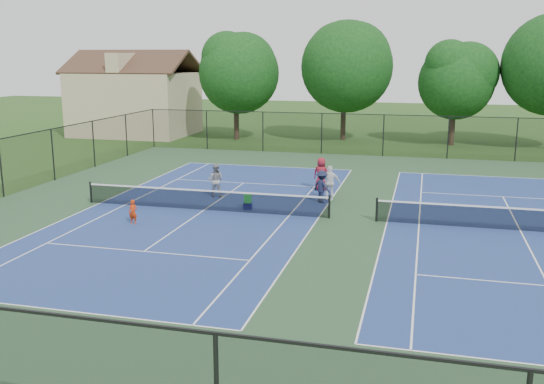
% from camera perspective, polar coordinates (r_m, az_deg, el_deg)
% --- Properties ---
extents(ground, '(140.00, 140.00, 0.00)m').
position_cam_1_polar(ground, '(27.18, 7.58, -2.62)').
color(ground, '#234716').
rests_on(ground, ground).
extents(court_pad, '(36.00, 36.00, 0.01)m').
position_cam_1_polar(court_pad, '(27.18, 7.58, -2.61)').
color(court_pad, '#2A4B2F').
rests_on(court_pad, ground).
extents(tennis_court_left, '(12.00, 23.83, 1.07)m').
position_cam_1_polar(tennis_court_left, '(28.77, -6.39, -1.52)').
color(tennis_court_left, navy).
rests_on(tennis_court_left, ground).
extents(tennis_court_right, '(12.00, 23.83, 1.07)m').
position_cam_1_polar(tennis_court_right, '(27.30, 22.35, -3.21)').
color(tennis_court_right, navy).
rests_on(tennis_court_right, ground).
extents(perimeter_fence, '(36.08, 36.08, 3.02)m').
position_cam_1_polar(perimeter_fence, '(26.81, 7.68, 0.69)').
color(perimeter_fence, black).
rests_on(perimeter_fence, ground).
extents(tree_back_a, '(6.80, 6.80, 9.15)m').
position_cam_1_polar(tree_back_a, '(52.55, -3.43, 11.51)').
color(tree_back_a, '#2D2116').
rests_on(tree_back_a, ground).
extents(tree_back_b, '(7.60, 7.60, 10.03)m').
position_cam_1_polar(tree_back_b, '(52.52, 6.85, 12.05)').
color(tree_back_b, '#2D2116').
rests_on(tree_back_b, ground).
extents(tree_back_c, '(6.00, 6.00, 8.40)m').
position_cam_1_polar(tree_back_c, '(51.13, 16.88, 10.34)').
color(tree_back_c, '#2D2116').
rests_on(tree_back_c, ground).
extents(clapboard_house, '(10.80, 8.10, 7.65)m').
position_cam_1_polar(clapboard_house, '(57.42, -12.74, 8.38)').
color(clapboard_house, tan).
rests_on(clapboard_house, ground).
extents(child_player, '(0.40, 0.26, 1.08)m').
position_cam_1_polar(child_player, '(26.83, -12.95, -1.85)').
color(child_player, red).
rests_on(child_player, ground).
extents(instructor, '(0.90, 0.73, 1.74)m').
position_cam_1_polar(instructor, '(31.32, -5.33, 1.12)').
color(instructor, gray).
rests_on(instructor, ground).
extents(bystander_a, '(1.10, 0.66, 1.76)m').
position_cam_1_polar(bystander_a, '(30.63, 5.49, 0.88)').
color(bystander_a, white).
rests_on(bystander_a, ground).
extents(bystander_b, '(1.21, 1.10, 1.63)m').
position_cam_1_polar(bystander_b, '(29.97, 4.73, 0.50)').
color(bystander_b, '#191E38').
rests_on(bystander_b, ground).
extents(bystander_c, '(0.96, 0.72, 1.79)m').
position_cam_1_polar(bystander_c, '(32.77, 4.64, 1.70)').
color(bystander_c, maroon).
rests_on(bystander_c, ground).
extents(ball_crate, '(0.41, 0.30, 0.32)m').
position_cam_1_polar(ball_crate, '(28.76, -2.30, -1.33)').
color(ball_crate, navy).
rests_on(ball_crate, ground).
extents(ball_hopper, '(0.37, 0.30, 0.43)m').
position_cam_1_polar(ball_hopper, '(28.67, -2.31, -0.60)').
color(ball_hopper, green).
rests_on(ball_hopper, ball_crate).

